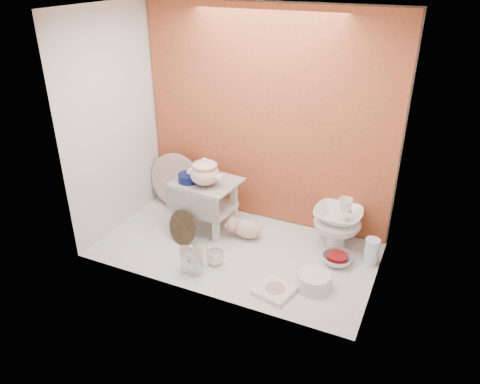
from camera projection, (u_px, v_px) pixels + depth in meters
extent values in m
plane|color=silver|center=(236.00, 249.00, 3.08)|extent=(1.80, 1.80, 0.00)
cube|color=#B0532C|center=(267.00, 119.00, 3.15)|extent=(1.80, 0.06, 1.50)
cube|color=silver|center=(113.00, 123.00, 3.08)|extent=(0.06, 1.00, 1.50)
cube|color=silver|center=(392.00, 169.00, 2.40)|extent=(0.06, 1.00, 1.50)
cube|color=white|center=(235.00, 8.00, 2.40)|extent=(1.80, 1.00, 0.06)
cylinder|color=#091344|center=(189.00, 178.00, 3.15)|extent=(0.17, 0.17, 0.05)
imported|color=white|center=(183.00, 191.00, 3.55)|extent=(0.31, 0.31, 0.27)
cube|color=silver|center=(192.00, 259.00, 2.80)|extent=(0.14, 0.06, 0.20)
ellipsoid|color=#D3AB95|center=(247.00, 228.00, 3.17)|extent=(0.25, 0.17, 0.15)
cylinder|color=white|center=(215.00, 264.00, 2.92)|extent=(0.18, 0.18, 0.01)
imported|color=white|center=(215.00, 257.00, 2.90)|extent=(0.12, 0.12, 0.09)
cube|color=white|center=(275.00, 290.00, 2.67)|extent=(0.25, 0.25, 0.03)
cylinder|color=white|center=(314.00, 281.00, 2.70)|extent=(0.27, 0.27, 0.09)
imported|color=silver|center=(337.00, 260.00, 2.92)|extent=(0.20, 0.20, 0.06)
cylinder|color=silver|center=(371.00, 252.00, 2.89)|extent=(0.11, 0.11, 0.18)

